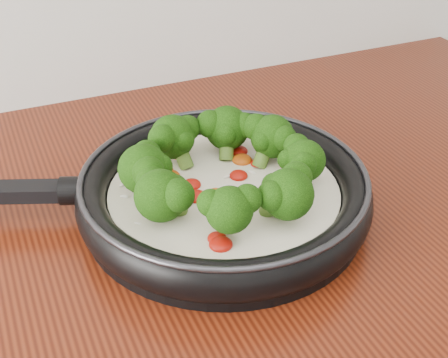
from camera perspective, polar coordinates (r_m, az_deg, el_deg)
name	(u,v)px	position (r m, az deg, el deg)	size (l,w,h in m)	color
skillet	(221,188)	(0.71, -0.32, -0.83)	(0.57, 0.45, 0.10)	black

